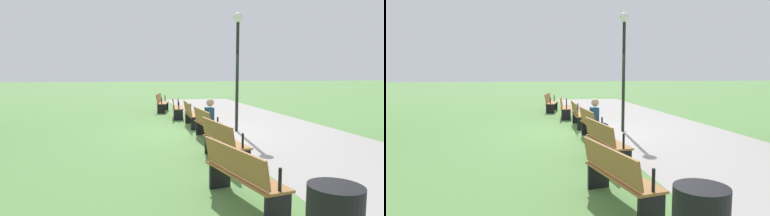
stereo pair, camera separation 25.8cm
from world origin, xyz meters
TOP-DOWN VIEW (x-y plane):
  - ground_plane at (0.00, 0.00)m, footprint 120.00×120.00m
  - path_paving at (0.00, 2.49)m, footprint 26.30×4.36m
  - bench_0 at (-5.93, -0.69)m, footprint 1.74×0.81m
  - bench_1 at (-3.57, -0.29)m, footprint 1.73×0.68m
  - bench_2 at (-1.19, -0.09)m, footprint 1.70×0.54m
  - bench_3 at (1.19, -0.09)m, footprint 1.70×0.54m
  - bench_4 at (3.57, -0.29)m, footprint 1.73×0.68m
  - bench_5 at (5.93, -0.69)m, footprint 1.74×0.81m
  - person_seated at (1.31, 0.05)m, footprint 0.33×0.53m
  - lamp_post at (0.00, 1.20)m, footprint 0.32×0.32m

SIDE VIEW (x-z plane):
  - ground_plane at x=0.00m, z-range 0.00..0.00m
  - path_paving at x=0.00m, z-range 0.00..0.01m
  - bench_0 at x=-5.93m, z-range 0.02..0.91m
  - bench_1 at x=-3.57m, z-range 0.02..0.91m
  - bench_2 at x=-1.19m, z-range 0.02..0.91m
  - bench_3 at x=1.19m, z-range 0.02..0.91m
  - bench_4 at x=3.57m, z-range 0.02..0.91m
  - bench_5 at x=5.93m, z-range 0.02..0.91m
  - person_seated at x=1.31m, z-range 0.04..1.24m
  - lamp_post at x=0.00m, z-range 0.77..4.60m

